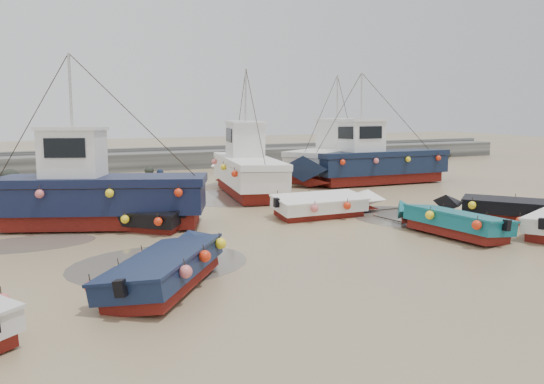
{
  "coord_description": "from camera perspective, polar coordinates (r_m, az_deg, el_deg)",
  "views": [
    {
      "loc": [
        -7.19,
        -15.37,
        4.37
      ],
      "look_at": [
        0.1,
        1.55,
        1.4
      ],
      "focal_mm": 35.0,
      "sensor_mm": 36.0,
      "label": 1
    }
  ],
  "objects": [
    {
      "name": "dinghy_4",
      "position": [
        20.12,
        -15.7,
        -2.16
      ],
      "size": [
        5.41,
        4.76,
        1.43
      ],
      "rotation": [
        0.0,
        0.0,
        0.87
      ],
      "color": "maroon",
      "rests_on": "ground"
    },
    {
      "name": "puddle_a",
      "position": [
        15.35,
        -12.05,
        -7.58
      ],
      "size": [
        5.05,
        5.05,
        0.01
      ],
      "primitive_type": "cylinder",
      "color": "#625A50",
      "rests_on": "ground"
    },
    {
      "name": "dinghy_5",
      "position": [
        21.5,
        5.92,
        -1.13
      ],
      "size": [
        6.02,
        2.2,
        1.43
      ],
      "rotation": [
        0.0,
        0.0,
        -1.57
      ],
      "color": "maroon",
      "rests_on": "ground"
    },
    {
      "name": "seawall",
      "position": [
        38.24,
        -12.31,
        3.34
      ],
      "size": [
        60.0,
        4.92,
        1.5
      ],
      "color": "gray",
      "rests_on": "ground"
    },
    {
      "name": "ground",
      "position": [
        17.52,
        1.71,
        -5.29
      ],
      "size": [
        120.0,
        120.0,
        0.0
      ],
      "primitive_type": "plane",
      "color": "tan",
      "rests_on": "ground"
    },
    {
      "name": "dinghy_6",
      "position": [
        22.46,
        23.69,
        -1.43
      ],
      "size": [
        4.64,
        5.06,
        1.43
      ],
      "rotation": [
        0.0,
        0.0,
        0.73
      ],
      "color": "maroon",
      "rests_on": "ground"
    },
    {
      "name": "cabin_boat_0",
      "position": [
        20.49,
        -19.46,
        0.08
      ],
      "size": [
        10.42,
        5.41,
        6.22
      ],
      "rotation": [
        0.0,
        0.0,
        1.22
      ],
      "color": "maroon",
      "rests_on": "ground"
    },
    {
      "name": "puddle_b",
      "position": [
        21.99,
        13.5,
        -2.55
      ],
      "size": [
        3.79,
        3.79,
        0.01
      ],
      "primitive_type": "cylinder",
      "color": "#625A50",
      "rests_on": "ground"
    },
    {
      "name": "cabin_boat_3",
      "position": [
        32.78,
        6.82,
        3.83
      ],
      "size": [
        8.88,
        6.33,
        6.22
      ],
      "rotation": [
        0.0,
        0.0,
        -1.02
      ],
      "color": "maroon",
      "rests_on": "ground"
    },
    {
      "name": "cabin_boat_1",
      "position": [
        27.0,
        -2.88,
        2.71
      ],
      "size": [
        3.54,
        10.09,
        6.22
      ],
      "rotation": [
        0.0,
        0.0,
        -0.13
      ],
      "color": "maroon",
      "rests_on": "ground"
    },
    {
      "name": "dinghy_1",
      "position": [
        13.47,
        -10.68,
        -7.53
      ],
      "size": [
        4.39,
        5.59,
        1.43
      ],
      "rotation": [
        0.0,
        0.0,
        -0.63
      ],
      "color": "maroon",
      "rests_on": "ground"
    },
    {
      "name": "person",
      "position": [
        23.75,
        -11.89,
        -1.64
      ],
      "size": [
        0.69,
        0.53,
        1.7
      ],
      "primitive_type": "imported",
      "rotation": [
        0.0,
        0.0,
        3.35
      ],
      "color": "#19243E",
      "rests_on": "ground"
    },
    {
      "name": "puddle_c",
      "position": [
        18.86,
        -24.8,
        -5.09
      ],
      "size": [
        4.2,
        4.2,
        0.01
      ],
      "primitive_type": "cylinder",
      "color": "#625A50",
      "rests_on": "ground"
    },
    {
      "name": "puddle_d",
      "position": [
        25.88,
        -3.96,
        -0.57
      ],
      "size": [
        5.51,
        5.51,
        0.01
      ],
      "primitive_type": "cylinder",
      "color": "#625A50",
      "rests_on": "ground"
    },
    {
      "name": "cabin_boat_2",
      "position": [
        30.8,
        10.31,
        3.31
      ],
      "size": [
        11.13,
        3.54,
        6.22
      ],
      "rotation": [
        0.0,
        0.0,
        1.53
      ],
      "color": "maroon",
      "rests_on": "ground"
    },
    {
      "name": "dinghy_2",
      "position": [
        19.28,
        18.35,
        -2.74
      ],
      "size": [
        2.33,
        5.76,
        1.43
      ],
      "rotation": [
        0.0,
        0.0,
        0.18
      ],
      "color": "maroon",
      "rests_on": "ground"
    }
  ]
}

